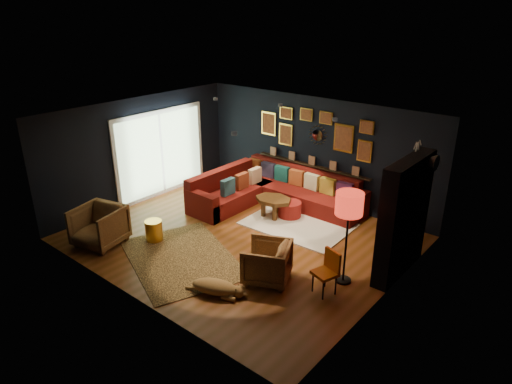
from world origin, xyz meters
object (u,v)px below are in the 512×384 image
Objects in this scene: dog at (215,284)px; armchair_right at (267,260)px; gold_stool at (154,231)px; sectional at (270,192)px; orange_chair at (328,269)px; floor_lamp at (349,207)px; armchair_left at (99,224)px; coffee_table at (273,202)px; pouf at (290,209)px.

armchair_right is at bearing 43.83° from dog.
dog is at bearing -49.17° from armchair_right.
gold_stool is 0.40× the size of dog.
sectional is 4.34× the size of orange_chair.
dog is at bearing -130.60° from floor_lamp.
armchair_right is (2.03, -2.70, 0.08)m from sectional.
gold_stool is (-0.72, -3.04, -0.10)m from sectional.
armchair_left is at bearing -130.78° from gold_stool.
floor_lamp is at bearing -26.85° from coffee_table.
armchair_left reaches higher than coffee_table.
gold_stool is 2.40m from dog.
sectional is 3.49× the size of coffee_table.
armchair_left is at bearing -122.25° from pouf.
orange_chair is (3.06, -2.33, 0.14)m from sectional.
pouf is at bearing 82.10° from dog.
floor_lamp is (2.30, -1.55, 1.25)m from pouf.
floor_lamp reaches higher than gold_stool.
floor_lamp is at bearing 101.43° from orange_chair.
armchair_left is 5.06m from floor_lamp.
dog is (2.33, -0.57, -0.03)m from gold_stool.
sectional is 0.74m from coffee_table.
sectional is 6.39× the size of pouf.
coffee_table is at bearing -169.35° from armchair_right.
floor_lamp is (3.11, -1.86, 1.13)m from sectional.
sectional is 7.61× the size of gold_stool.
armchair_right reaches higher than dog.
orange_chair is at bearing 10.69° from gold_stool.
gold_stool is (-1.22, -2.50, -0.16)m from coffee_table.
coffee_table is 3.84m from armchair_left.
armchair_right is 1.03× the size of orange_chair.
sectional is at bearing 149.17° from floor_lamp.
armchair_left is at bearing -120.14° from coffee_table.
coffee_table is (0.50, -0.54, 0.06)m from sectional.
orange_chair is at bearing -35.01° from coffee_table.
floor_lamp is (1.08, 0.84, 1.05)m from armchair_right.
gold_stool is at bearing -162.88° from floor_lamp.
orange_chair is (4.48, 1.53, 0.00)m from armchair_left.
armchair_right is at bearing 6.99° from gold_stool.
armchair_right reaches higher than coffee_table.
sectional is 3.72× the size of armchair_left.
coffee_table is 1.07× the size of armchair_left.
sectional is 3.85m from orange_chair.
pouf is at bearing 36.31° from coffee_table.
dog is (0.80, -3.30, -0.01)m from pouf.
pouf is at bearing 146.02° from floor_lamp.
orange_chair reaches higher than pouf.
orange_chair is at bearing 20.06° from dog.
gold_stool is at bearing 144.76° from dog.
sectional is 3.12m from gold_stool.
pouf is 3.40m from dog.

